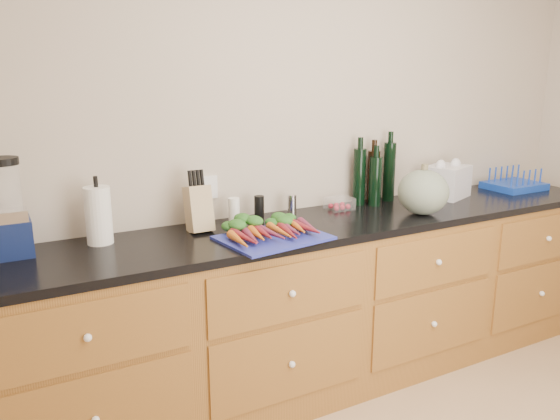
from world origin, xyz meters
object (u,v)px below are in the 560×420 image
paper_towel (98,215)px  tomato_box (339,204)px  blender_appliance (8,214)px  knife_block (199,209)px  squash (423,192)px  carrots (269,229)px  dish_rack (514,184)px  cutting_board (273,238)px

paper_towel → tomato_box: bearing=0.4°
blender_appliance → knife_block: size_ratio=1.88×
squash → blender_appliance: (-2.04, 0.30, 0.06)m
blender_appliance → tomato_box: (1.70, 0.01, -0.15)m
carrots → blender_appliance: size_ratio=0.99×
squash → paper_towel: bearing=169.9°
squash → dish_rack: bearing=12.1°
paper_towel → dish_rack: (2.69, -0.08, -0.10)m
cutting_board → dish_rack: 1.97m
dish_rack → squash: bearing=-167.9°
cutting_board → blender_appliance: 1.16m
knife_block → tomato_box: knife_block is taller
cutting_board → carrots: (0.00, 0.04, 0.03)m
cutting_board → tomato_box: size_ratio=3.27×
paper_towel → knife_block: 0.47m
blender_appliance → knife_block: bearing=-1.2°
blender_appliance → paper_towel: size_ratio=1.60×
squash → tomato_box: size_ratio=1.89×
paper_towel → dish_rack: paper_towel is taller
knife_block → dish_rack: knife_block is taller
knife_block → blender_appliance: bearing=178.8°
squash → tomato_box: 0.47m
carrots → squash: squash is taller
tomato_box → dish_rack: (1.36, -0.09, 0.00)m
paper_towel → tomato_box: size_ratio=1.80×
cutting_board → carrots: bearing=90.0°
cutting_board → carrots: size_ratio=1.15×
squash → blender_appliance: size_ratio=0.66×
tomato_box → dish_rack: size_ratio=0.41×
cutting_board → tomato_box: bearing=28.8°
blender_appliance → tomato_box: blender_appliance is taller
blender_appliance → tomato_box: 1.70m
paper_towel → carrots: bearing=-20.9°
squash → tomato_box: bearing=138.0°
squash → knife_block: (-1.20, 0.28, -0.01)m
squash → paper_towel: (-1.67, 0.30, 0.01)m
squash → dish_rack: size_ratio=0.78×
knife_block → carrots: bearing=-45.1°
carrots → tomato_box: size_ratio=2.85×
dish_rack → knife_block: bearing=178.4°
carrots → tomato_box: (0.60, 0.29, -0.00)m
dish_rack → cutting_board: bearing=-173.0°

